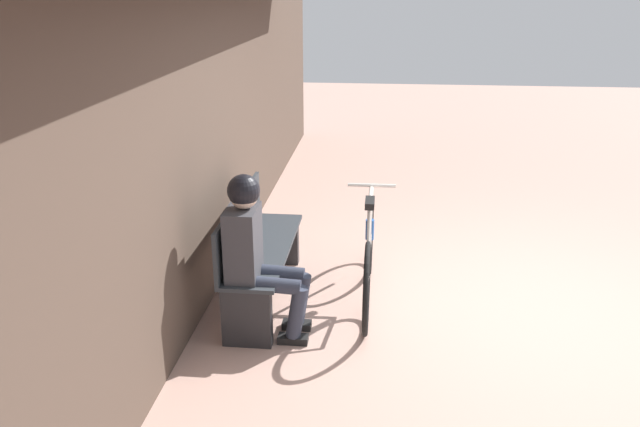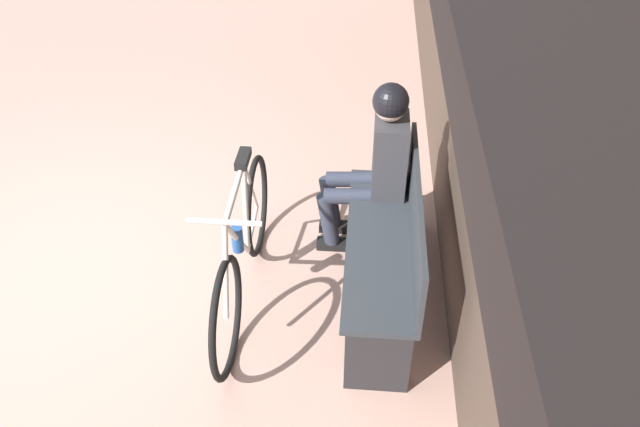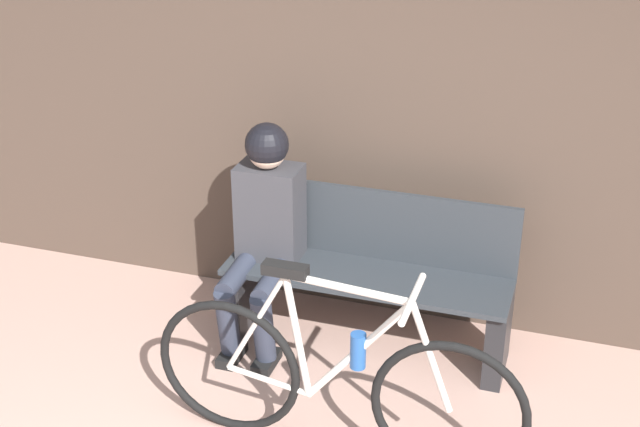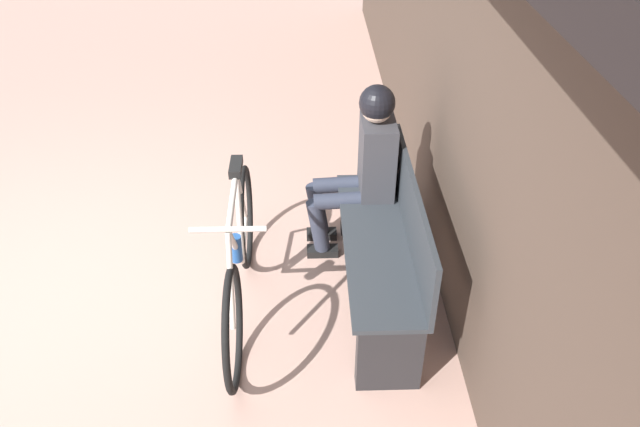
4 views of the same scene
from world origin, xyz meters
The scene contains 4 objects.
storefront_wall centered at (0.00, 2.45, 1.66)m, with size 12.00×0.56×3.20m.
park_bench_near centered at (0.03, 2.01, 0.40)m, with size 1.52×0.42×0.87m.
bicycle centered at (0.12, 1.12, 0.39)m, with size 1.74×0.40×0.95m.
person_seated centered at (-0.52, 1.91, 0.72)m, with size 0.34×0.59×1.24m.
Camera 3 is at (1.06, -2.00, 2.80)m, focal length 50.00 mm.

